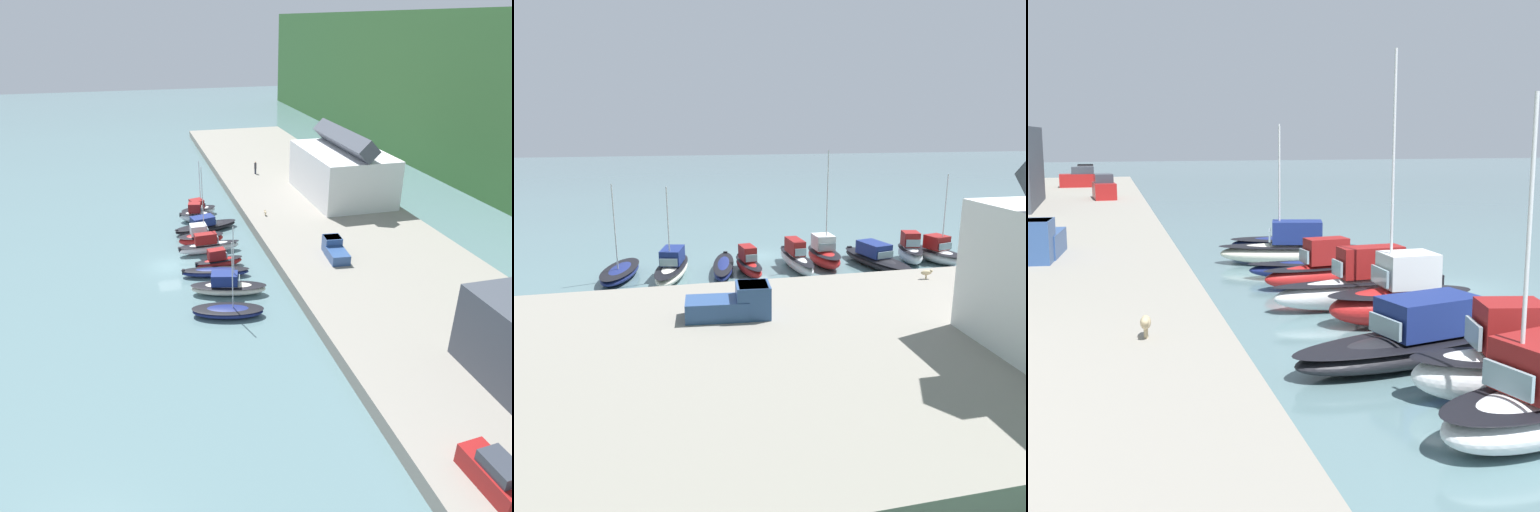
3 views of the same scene
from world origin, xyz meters
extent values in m
plane|color=slate|center=(0.00, 0.00, 0.00)|extent=(320.00, 320.00, 0.00)
cube|color=gray|center=(0.00, 22.61, 0.69)|extent=(137.28, 22.02, 1.38)
ellipsoid|color=silver|center=(-15.34, 5.80, 0.60)|extent=(3.35, 5.40, 1.20)
ellipsoid|color=black|center=(-15.34, 5.80, 1.02)|extent=(3.46, 5.52, 0.12)
cube|color=maroon|center=(-15.28, 5.56, 1.80)|extent=(2.00, 2.11, 1.20)
cube|color=#8CA5B2|center=(-15.54, 6.55, 1.62)|extent=(1.42, 0.46, 0.60)
cylinder|color=silver|center=(-15.44, 6.17, 4.53)|extent=(0.10, 0.10, 6.66)
ellipsoid|color=white|center=(-12.96, 5.18, 0.73)|extent=(2.77, 4.93, 1.45)
ellipsoid|color=black|center=(-12.96, 5.18, 1.23)|extent=(2.86, 5.04, 0.12)
cube|color=maroon|center=(-13.01, 4.95, 2.08)|extent=(1.68, 1.88, 1.26)
cube|color=#8CA5B2|center=(-12.80, 5.90, 1.89)|extent=(1.21, 0.36, 0.63)
cube|color=black|center=(-13.44, 3.02, 1.02)|extent=(0.41, 0.35, 0.56)
ellipsoid|color=black|center=(-9.41, 5.88, 0.46)|extent=(4.17, 8.78, 0.92)
ellipsoid|color=black|center=(-9.41, 5.88, 0.79)|extent=(4.30, 8.97, 0.12)
cube|color=navy|center=(-9.31, 5.47, 1.49)|extent=(2.35, 3.28, 1.13)
cube|color=#8CA5B2|center=(-9.68, 7.06, 1.32)|extent=(1.53, 0.45, 0.57)
cube|color=black|center=(-8.49, 1.96, 0.65)|extent=(0.41, 0.35, 0.56)
ellipsoid|color=red|center=(-5.09, 4.57, 0.72)|extent=(2.28, 5.60, 1.43)
ellipsoid|color=black|center=(-5.09, 4.57, 1.22)|extent=(2.37, 5.71, 0.12)
cube|color=silver|center=(-5.08, 4.30, 2.06)|extent=(1.65, 1.98, 1.26)
cube|color=#8CA5B2|center=(-5.11, 5.41, 1.87)|extent=(1.44, 0.14, 0.63)
cylinder|color=silver|center=(-5.10, 4.99, 5.68)|extent=(0.10, 0.10, 8.49)
ellipsoid|color=silver|center=(-2.45, 5.11, 0.65)|extent=(1.88, 7.48, 1.30)
ellipsoid|color=black|center=(-2.45, 5.11, 1.11)|extent=(1.94, 7.63, 0.12)
cube|color=maroon|center=(-2.42, 4.74, 1.92)|extent=(1.22, 2.65, 1.23)
cube|color=#8CA5B2|center=(-2.51, 6.18, 1.73)|extent=(0.96, 0.16, 0.61)
cube|color=black|center=(-2.23, 1.60, 0.91)|extent=(0.38, 0.30, 0.56)
ellipsoid|color=red|center=(1.75, 5.55, 0.56)|extent=(2.05, 5.57, 1.12)
ellipsoid|color=black|center=(1.75, 5.55, 0.95)|extent=(2.12, 5.69, 0.12)
cube|color=maroon|center=(1.78, 5.28, 1.71)|extent=(1.28, 2.02, 1.18)
cube|color=#8CA5B2|center=(1.65, 6.37, 1.53)|extent=(0.96, 0.21, 0.59)
cube|color=black|center=(2.06, 2.98, 0.78)|extent=(0.39, 0.32, 0.56)
ellipsoid|color=navy|center=(3.71, 4.78, 0.46)|extent=(2.86, 7.47, 0.91)
ellipsoid|color=black|center=(3.71, 4.78, 0.77)|extent=(2.95, 7.62, 0.12)
cube|color=black|center=(3.09, 1.37, 0.64)|extent=(0.40, 0.34, 0.56)
ellipsoid|color=white|center=(7.94, 5.38, 0.58)|extent=(3.82, 7.87, 1.17)
ellipsoid|color=black|center=(7.94, 5.38, 0.99)|extent=(3.94, 8.04, 0.12)
cube|color=navy|center=(7.84, 5.01, 1.76)|extent=(2.14, 2.95, 1.19)
cube|color=#8CA5B2|center=(8.20, 6.45, 1.59)|extent=(1.37, 0.43, 0.60)
cylinder|color=silver|center=(8.07, 5.93, 4.28)|extent=(0.10, 0.10, 6.22)
ellipsoid|color=navy|center=(11.98, 4.47, 0.45)|extent=(3.86, 7.08, 0.90)
ellipsoid|color=black|center=(11.98, 4.47, 0.77)|extent=(3.98, 7.24, 0.12)
cylinder|color=silver|center=(12.10, 4.96, 4.23)|extent=(0.10, 0.10, 6.67)
cube|color=#2D4C84|center=(5.82, 18.07, 1.93)|extent=(3.69, 2.33, 1.10)
cube|color=#2D4C84|center=(3.80, 18.27, 2.33)|extent=(2.06, 2.07, 1.90)
cube|color=#2D333D|center=(3.80, 18.27, 3.03)|extent=(1.79, 1.95, 0.50)
cylinder|color=tan|center=(-9.42, 14.06, 1.52)|extent=(0.12, 0.12, 0.28)
ellipsoid|color=tan|center=(-9.42, 14.06, 1.84)|extent=(0.82, 0.37, 0.36)
sphere|color=tan|center=(-9.78, 14.09, 1.95)|extent=(0.22, 0.22, 0.22)
camera|label=1|loc=(51.70, -3.04, 25.46)|focal=35.00mm
camera|label=2|loc=(8.72, 44.40, 11.92)|focal=35.00mm
camera|label=3|loc=(-28.89, 15.02, 6.98)|focal=50.00mm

